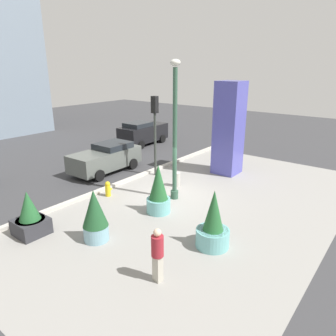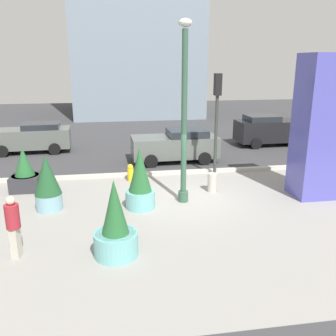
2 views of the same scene
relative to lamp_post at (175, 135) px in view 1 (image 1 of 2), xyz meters
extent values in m
plane|color=#38383A|center=(0.20, 4.24, -3.05)|extent=(60.00, 60.00, 0.00)
cube|color=gray|center=(0.20, -1.76, -3.05)|extent=(18.00, 10.00, 0.02)
cube|color=#B7B2A8|center=(0.20, 3.36, -2.97)|extent=(18.00, 0.24, 0.16)
cylinder|color=#335642|center=(0.00, 0.00, -2.85)|extent=(0.36, 0.36, 0.40)
cylinder|color=#335642|center=(0.00, 0.00, -0.08)|extent=(0.20, 0.20, 5.94)
ellipsoid|color=silver|center=(0.00, 0.00, 3.07)|extent=(0.44, 0.44, 0.28)
cube|color=#4C4CAD|center=(4.89, -0.14, -0.44)|extent=(1.37, 1.37, 5.22)
cylinder|color=#6BB2B2|center=(-2.50, -3.52, -2.72)|extent=(1.16, 1.16, 0.66)
cylinder|color=#382819|center=(-2.50, -3.52, -2.41)|extent=(1.07, 1.07, 0.04)
cone|color=#235B2D|center=(-2.50, -3.52, -1.67)|extent=(0.71, 0.71, 1.45)
cylinder|color=#7AA8B7|center=(-4.71, -0.02, -2.76)|extent=(0.90, 0.90, 0.58)
cylinder|color=#382819|center=(-4.71, -0.02, -2.48)|extent=(0.82, 0.82, 0.04)
cone|color=#1E4C28|center=(-4.71, -0.02, -1.78)|extent=(0.91, 0.91, 1.36)
cylinder|color=#6BB2B2|center=(-1.59, -0.34, -2.74)|extent=(1.02, 1.02, 0.63)
cylinder|color=#382819|center=(-1.59, -0.34, -2.44)|extent=(0.94, 0.94, 0.04)
cone|color=#235B2D|center=(-1.59, -0.34, -1.66)|extent=(0.80, 0.80, 1.53)
cube|color=#2D2D33|center=(-5.92, 2.21, -2.74)|extent=(1.10, 1.10, 0.61)
cylinder|color=#382819|center=(-5.92, 2.21, -2.46)|extent=(1.04, 1.04, 0.04)
cone|color=#235B2D|center=(-5.92, 2.21, -1.88)|extent=(0.77, 0.77, 1.11)
cylinder|color=gold|center=(-1.75, 2.68, -2.77)|extent=(0.26, 0.26, 0.55)
sphere|color=gold|center=(-1.75, 2.68, -2.42)|extent=(0.24, 0.24, 0.24)
cylinder|color=gold|center=(-1.58, 2.68, -2.75)|extent=(0.12, 0.10, 0.10)
cylinder|color=#B2ADA3|center=(1.32, 0.85, -2.67)|extent=(0.36, 0.36, 0.75)
cylinder|color=#333833|center=(2.01, 2.86, -1.27)|extent=(0.14, 0.14, 3.55)
cube|color=black|center=(2.01, 2.86, 0.95)|extent=(0.28, 0.32, 0.90)
sphere|color=green|center=(2.01, 3.03, 0.95)|extent=(0.18, 0.18, 0.18)
cube|color=#565B56|center=(0.67, 5.58, -2.27)|extent=(4.34, 1.95, 1.01)
cube|color=#1E2328|center=(1.31, 5.59, -1.59)|extent=(1.97, 1.68, 0.34)
cylinder|color=black|center=(-0.65, 4.62, -2.73)|extent=(0.64, 0.23, 0.64)
cylinder|color=black|center=(-0.69, 6.49, -2.73)|extent=(0.64, 0.23, 0.64)
cylinder|color=black|center=(2.02, 4.68, -2.73)|extent=(0.64, 0.23, 0.64)
cylinder|color=black|center=(1.98, 6.54, -2.73)|extent=(0.64, 0.23, 0.64)
cube|color=black|center=(7.10, 8.42, -2.16)|extent=(4.20, 1.85, 1.23)
cube|color=#1E2328|center=(6.47, 8.41, -1.39)|extent=(1.90, 1.60, 0.33)
cylinder|color=black|center=(8.38, 9.33, -2.73)|extent=(0.64, 0.23, 0.64)
cylinder|color=black|center=(8.41, 7.55, -2.73)|extent=(0.64, 0.23, 0.64)
cylinder|color=black|center=(5.79, 9.28, -2.73)|extent=(0.64, 0.23, 0.64)
cylinder|color=black|center=(5.82, 7.50, -2.73)|extent=(0.64, 0.23, 0.64)
cube|color=#B2AD9E|center=(-5.07, -3.20, -2.63)|extent=(0.25, 0.31, 0.84)
cylinder|color=maroon|center=(-5.07, -3.20, -1.89)|extent=(0.43, 0.43, 0.63)
sphere|color=beige|center=(-5.07, -3.20, -1.46)|extent=(0.23, 0.23, 0.23)
camera|label=1|loc=(-10.97, -8.19, 2.97)|focal=33.56mm
camera|label=2|loc=(-2.52, -12.29, 1.89)|focal=39.21mm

